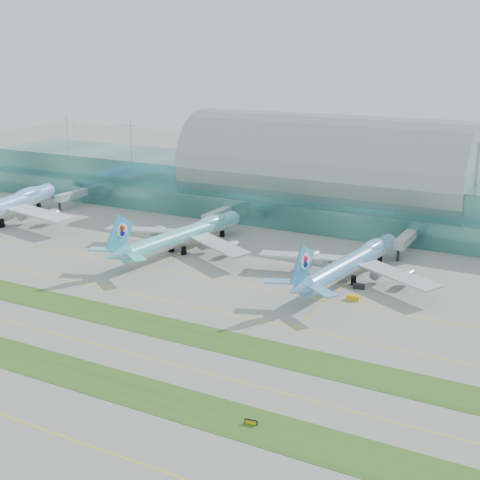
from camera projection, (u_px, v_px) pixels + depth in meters
The scene contains 15 objects.
ground at pixel (139, 326), 172.46m from camera, with size 700.00×700.00×0.00m, color gray.
terminal at pixel (324, 184), 277.30m from camera, with size 340.00×69.10×36.00m.
grass_strip_near at pixel (63, 370), 148.79m from camera, with size 420.00×12.00×0.08m, color #2D591E.
grass_strip_far at pixel (144, 323), 174.14m from camera, with size 420.00×12.00×0.08m, color #2D591E.
taxiline_b at pixel (104, 346), 160.63m from camera, with size 420.00×0.35×0.01m, color yellow.
taxiline_c at pixel (178, 303), 187.66m from camera, with size 420.00×0.35×0.01m, color yellow.
taxiline_d at pixel (217, 280), 206.25m from camera, with size 420.00×0.35×0.01m, color yellow.
airliner_a at pixel (1, 207), 269.43m from camera, with size 72.80×83.66×23.16m.
airliner_b at pixel (185, 234), 234.37m from camera, with size 62.36×71.25×19.62m.
airliner_c at pixel (352, 262), 205.08m from camera, with size 59.81×68.38×18.83m.
gse_c at pixel (113, 244), 241.41m from camera, with size 3.17×1.81×1.33m, color black.
gse_d at pixel (158, 248), 235.82m from camera, with size 3.81×1.82×1.43m, color black.
gse_e at pixel (353, 298), 189.60m from camera, with size 3.70×1.75×1.51m, color #EEAF0E.
gse_f at pixel (359, 286), 198.59m from camera, with size 3.46×1.69×1.41m, color black.
taxiway_sign_east at pixel (251, 422), 127.16m from camera, with size 2.58×0.73×1.09m.
Camera 1 is at (98.76, -127.85, 69.41)m, focal length 50.00 mm.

